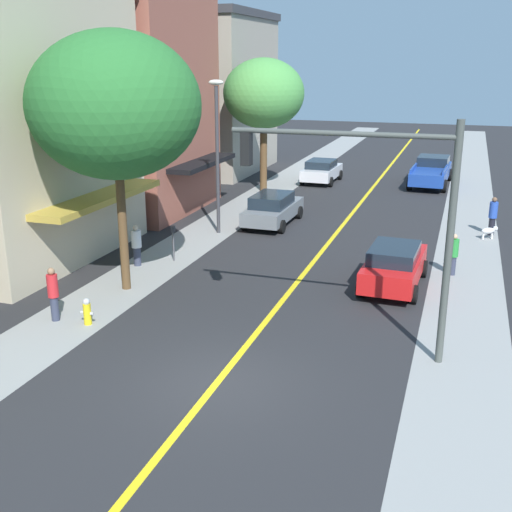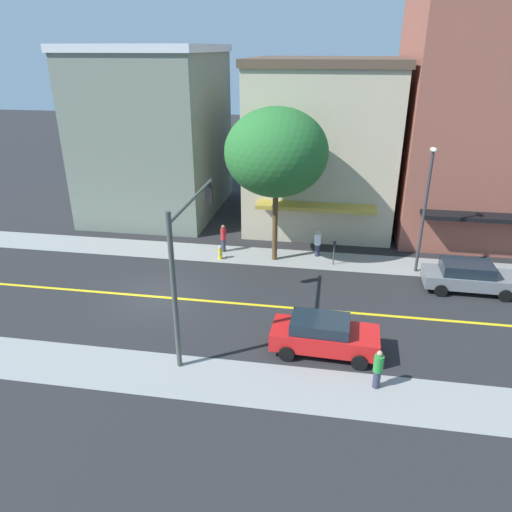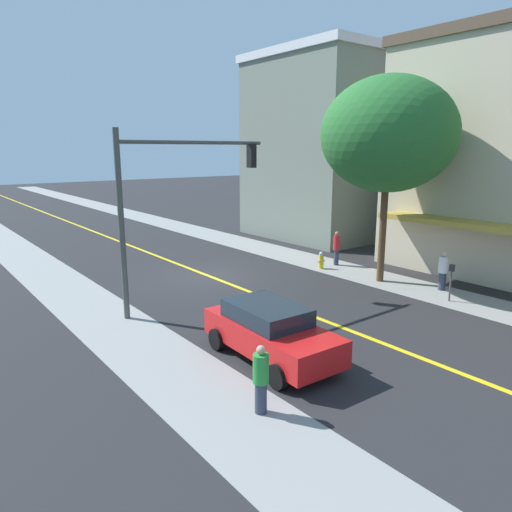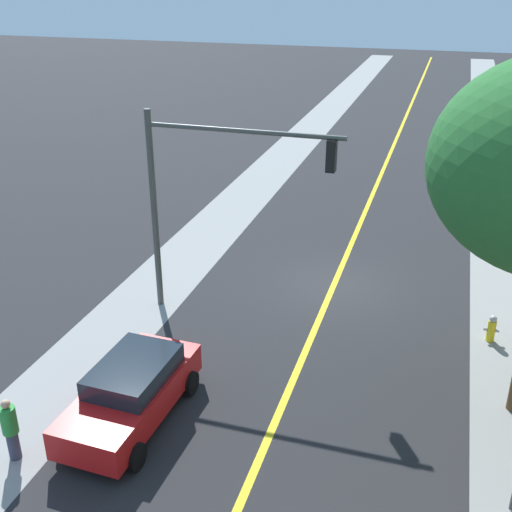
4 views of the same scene
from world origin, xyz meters
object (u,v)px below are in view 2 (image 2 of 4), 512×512
at_px(street_lamp, 426,199).
at_px(pedestrian_white_shirt, 317,243).
at_px(traffic_light_mast, 187,246).
at_px(parking_meter, 334,250).
at_px(pedestrian_red_shirt, 223,237).
at_px(grey_sedan_left_curb, 469,276).
at_px(pedestrian_green_shirt, 378,369).
at_px(fire_hydrant, 220,252).
at_px(street_tree_right_corner, 276,153).
at_px(red_sedan_right_curb, 324,335).

height_order(street_lamp, pedestrian_white_shirt, street_lamp).
xyz_separation_m(traffic_light_mast, street_lamp, (-8.67, 10.48, -0.12)).
bearing_deg(street_lamp, traffic_light_mast, -50.41).
bearing_deg(parking_meter, pedestrian_red_shirt, -97.45).
xyz_separation_m(grey_sedan_left_curb, pedestrian_green_shirt, (8.65, -5.16, 0.03)).
distance_m(fire_hydrant, traffic_light_mast, 9.43).
distance_m(street_tree_right_corner, street_lamp, 8.36).
bearing_deg(red_sedan_right_curb, pedestrian_red_shirt, 125.86).
relative_size(street_tree_right_corner, grey_sedan_left_curb, 1.89).
relative_size(parking_meter, pedestrian_green_shirt, 0.91).
height_order(street_tree_right_corner, pedestrian_red_shirt, street_tree_right_corner).
relative_size(street_lamp, red_sedan_right_curb, 1.57).
height_order(fire_hydrant, parking_meter, parking_meter).
bearing_deg(traffic_light_mast, pedestrian_red_shirt, 5.05).
height_order(street_tree_right_corner, street_lamp, street_tree_right_corner).
height_order(parking_meter, pedestrian_red_shirt, pedestrian_red_shirt).
relative_size(traffic_light_mast, pedestrian_white_shirt, 3.91).
xyz_separation_m(fire_hydrant, traffic_light_mast, (8.53, 0.80, 3.95)).
relative_size(red_sedan_right_curb, pedestrian_white_shirt, 2.68).
xyz_separation_m(parking_meter, grey_sedan_left_curb, (2.07, 6.90, -0.15)).
height_order(street_tree_right_corner, red_sedan_right_curb, street_tree_right_corner).
distance_m(red_sedan_right_curb, pedestrian_white_shirt, 9.91).
distance_m(fire_hydrant, street_lamp, 11.92).
distance_m(traffic_light_mast, pedestrian_white_shirt, 11.57).
xyz_separation_m(street_lamp, pedestrian_green_shirt, (10.61, -2.87, -3.41)).
height_order(fire_hydrant, pedestrian_green_shirt, pedestrian_green_shirt).
height_order(grey_sedan_left_curb, pedestrian_red_shirt, pedestrian_red_shirt).
bearing_deg(red_sedan_right_curb, pedestrian_green_shirt, -41.53).
xyz_separation_m(fire_hydrant, pedestrian_white_shirt, (-1.36, 5.67, 0.44)).
height_order(street_tree_right_corner, parking_meter, street_tree_right_corner).
distance_m(parking_meter, pedestrian_green_shirt, 10.86).
bearing_deg(pedestrian_white_shirt, parking_meter, -89.27).
distance_m(fire_hydrant, pedestrian_red_shirt, 1.24).
distance_m(parking_meter, traffic_light_mast, 11.10).
xyz_separation_m(street_lamp, red_sedan_right_curb, (8.66, -4.91, -3.44)).
distance_m(traffic_light_mast, pedestrian_green_shirt, 8.61).
relative_size(red_sedan_right_curb, pedestrian_green_shirt, 2.76).
bearing_deg(street_tree_right_corner, fire_hydrant, -81.73).
bearing_deg(traffic_light_mast, street_lamp, -50.41).
relative_size(parking_meter, red_sedan_right_curb, 0.33).
relative_size(street_tree_right_corner, pedestrian_green_shirt, 5.47).
xyz_separation_m(parking_meter, street_lamp, (0.11, 4.61, 3.30)).
height_order(red_sedan_right_curb, pedestrian_red_shirt, pedestrian_red_shirt).
bearing_deg(street_lamp, pedestrian_green_shirt, -15.14).
height_order(red_sedan_right_curb, grey_sedan_left_curb, red_sedan_right_curb).
xyz_separation_m(traffic_light_mast, pedestrian_green_shirt, (1.94, 7.61, -3.54)).
bearing_deg(street_tree_right_corner, pedestrian_white_shirt, 109.97).
height_order(fire_hydrant, pedestrian_white_shirt, pedestrian_white_shirt).
distance_m(traffic_light_mast, red_sedan_right_curb, 6.61).
relative_size(grey_sedan_left_curb, pedestrian_red_shirt, 2.69).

